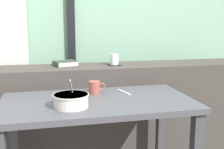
# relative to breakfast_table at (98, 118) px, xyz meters

# --- Properties ---
(outdoor_backdrop) EXTENTS (4.80, 0.08, 2.80)m
(outdoor_backdrop) POSITION_rel_breakfast_table_xyz_m (0.08, 1.19, 0.79)
(outdoor_backdrop) COLOR #84B293
(outdoor_backdrop) RESTS_ON ground
(window_divider_post) EXTENTS (0.07, 0.05, 2.60)m
(window_divider_post) POSITION_rel_breakfast_table_xyz_m (-0.06, 1.12, 0.69)
(window_divider_post) COLOR black
(window_divider_post) RESTS_ON ground
(dark_console_ledge) EXTENTS (2.80, 0.38, 0.85)m
(dark_console_ledge) POSITION_rel_breakfast_table_xyz_m (0.08, 0.60, -0.19)
(dark_console_ledge) COLOR #423D38
(dark_console_ledge) RESTS_ON ground
(breakfast_table) EXTENTS (1.18, 0.63, 0.73)m
(breakfast_table) POSITION_rel_breakfast_table_xyz_m (0.00, 0.00, 0.00)
(breakfast_table) COLOR #414145
(breakfast_table) RESTS_ON ground
(coaster_square) EXTENTS (0.10, 0.10, 0.00)m
(coaster_square) POSITION_rel_breakfast_table_xyz_m (0.25, 0.59, 0.24)
(coaster_square) COLOR black
(coaster_square) RESTS_ON dark_console_ledge
(juice_glass) EXTENTS (0.07, 0.07, 0.09)m
(juice_glass) POSITION_rel_breakfast_table_xyz_m (0.25, 0.59, 0.29)
(juice_glass) COLOR white
(juice_glass) RESTS_ON coaster_square
(closed_book) EXTENTS (0.21, 0.19, 0.04)m
(closed_book) POSITION_rel_breakfast_table_xyz_m (-0.16, 0.65, 0.26)
(closed_book) COLOR #334233
(closed_book) RESTS_ON dark_console_ledge
(soup_bowl) EXTENTS (0.20, 0.20, 0.16)m
(soup_bowl) POSITION_rel_breakfast_table_xyz_m (-0.17, -0.11, 0.16)
(soup_bowl) COLOR silver
(soup_bowl) RESTS_ON breakfast_table
(fork_utensil) EXTENTS (0.06, 0.17, 0.01)m
(fork_utensil) POSITION_rel_breakfast_table_xyz_m (0.21, 0.15, 0.12)
(fork_utensil) COLOR silver
(fork_utensil) RESTS_ON breakfast_table
(ceramic_mug) EXTENTS (0.11, 0.08, 0.08)m
(ceramic_mug) POSITION_rel_breakfast_table_xyz_m (0.01, 0.16, 0.16)
(ceramic_mug) COLOR #9E4C42
(ceramic_mug) RESTS_ON breakfast_table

